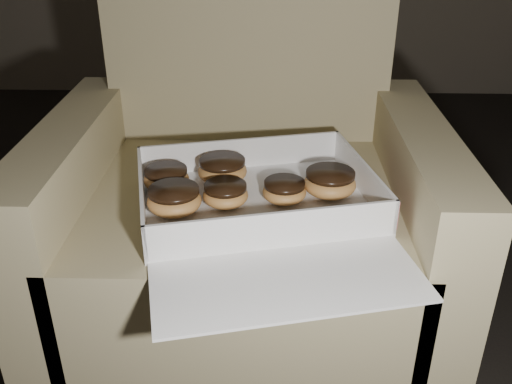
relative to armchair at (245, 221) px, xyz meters
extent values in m
cube|color=tan|center=(0.00, -0.04, -0.08)|extent=(0.63, 0.63, 0.37)
cube|color=tan|center=(0.00, 0.25, 0.34)|extent=(0.63, 0.12, 0.46)
cube|color=tan|center=(-0.34, -0.04, -0.01)|extent=(0.11, 0.63, 0.49)
cube|color=tan|center=(0.34, -0.04, -0.01)|extent=(0.11, 0.63, 0.49)
cube|color=white|center=(0.03, -0.12, 0.11)|extent=(0.48, 0.40, 0.01)
cube|color=white|center=(-0.01, 0.03, 0.15)|extent=(0.41, 0.10, 0.06)
cube|color=white|center=(0.06, -0.27, 0.15)|extent=(0.41, 0.10, 0.06)
cube|color=white|center=(-0.17, -0.17, 0.15)|extent=(0.08, 0.31, 0.06)
cube|color=white|center=(0.23, -0.08, 0.15)|extent=(0.08, 0.31, 0.06)
cube|color=#C04D55|center=(0.23, -0.08, 0.15)|extent=(0.07, 0.30, 0.05)
cube|color=white|center=(0.08, -0.36, 0.11)|extent=(0.44, 0.27, 0.01)
ellipsoid|color=#D78E4B|center=(-0.04, -0.04, 0.14)|extent=(0.10, 0.10, 0.05)
cylinder|color=black|center=(-0.04, -0.04, 0.16)|extent=(0.09, 0.09, 0.01)
ellipsoid|color=#D78E4B|center=(-0.15, -0.08, 0.14)|extent=(0.09, 0.09, 0.04)
cylinder|color=black|center=(-0.15, -0.08, 0.16)|extent=(0.08, 0.08, 0.01)
ellipsoid|color=#D78E4B|center=(0.16, -0.09, 0.14)|extent=(0.10, 0.10, 0.05)
cylinder|color=black|center=(0.16, -0.09, 0.16)|extent=(0.09, 0.09, 0.01)
ellipsoid|color=#D78E4B|center=(-0.03, -0.14, 0.14)|extent=(0.08, 0.08, 0.04)
cylinder|color=black|center=(-0.03, -0.14, 0.16)|extent=(0.08, 0.08, 0.01)
ellipsoid|color=#D78E4B|center=(-0.12, -0.17, 0.14)|extent=(0.10, 0.10, 0.05)
cylinder|color=black|center=(-0.12, -0.17, 0.16)|extent=(0.09, 0.09, 0.01)
ellipsoid|color=#D78E4B|center=(0.08, -0.12, 0.14)|extent=(0.08, 0.08, 0.04)
cylinder|color=black|center=(0.08, -0.12, 0.15)|extent=(0.08, 0.08, 0.01)
ellipsoid|color=black|center=(0.08, -0.14, 0.12)|extent=(0.01, 0.01, 0.00)
ellipsoid|color=black|center=(0.20, -0.14, 0.12)|extent=(0.01, 0.01, 0.00)
ellipsoid|color=black|center=(-0.12, -0.22, 0.12)|extent=(0.01, 0.01, 0.00)
camera|label=1|loc=(0.05, -1.05, 0.63)|focal=40.00mm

